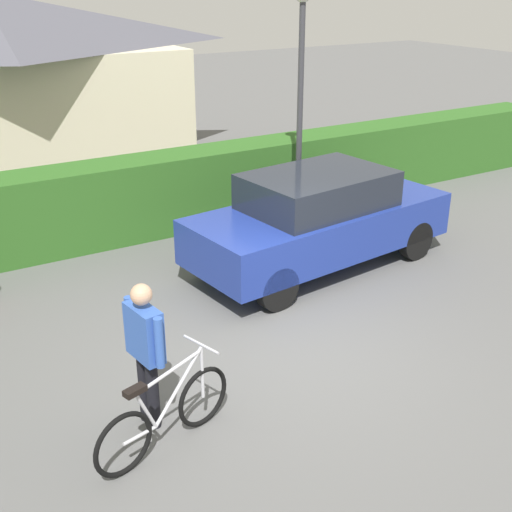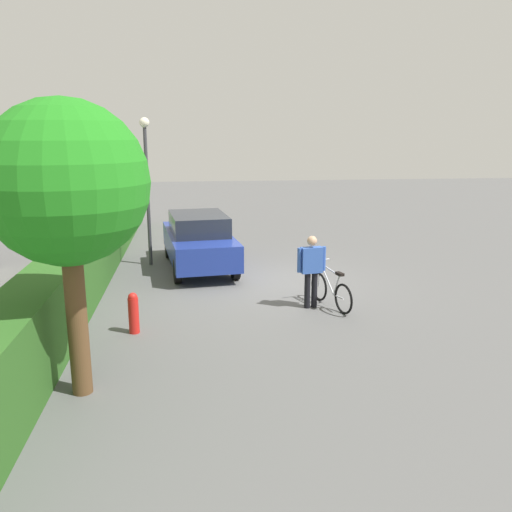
# 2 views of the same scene
# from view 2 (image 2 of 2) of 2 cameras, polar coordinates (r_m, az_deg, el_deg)

# --- Properties ---
(ground_plane) EXTENTS (60.00, 60.00, 0.00)m
(ground_plane) POSITION_cam_2_polar(r_m,az_deg,el_deg) (13.64, 2.13, -2.80)
(ground_plane) COLOR #595959
(hedge_row) EXTENTS (19.66, 0.90, 1.39)m
(hedge_row) POSITION_cam_2_polar(r_m,az_deg,el_deg) (13.53, -18.02, -0.54)
(hedge_row) COLOR #2C5D20
(hedge_row) RESTS_ON ground
(parked_car_near) EXTENTS (4.48, 2.17, 1.57)m
(parked_car_near) POSITION_cam_2_polar(r_m,az_deg,el_deg) (14.93, -6.29, 1.75)
(parked_car_near) COLOR navy
(parked_car_near) RESTS_ON ground
(bicycle) EXTENTS (1.62, 0.65, 0.97)m
(bicycle) POSITION_cam_2_polar(r_m,az_deg,el_deg) (11.68, 8.18, -3.76)
(bicycle) COLOR black
(bicycle) RESTS_ON ground
(person_rider) EXTENTS (0.27, 0.65, 1.62)m
(person_rider) POSITION_cam_2_polar(r_m,az_deg,el_deg) (11.43, 6.08, -1.13)
(person_rider) COLOR black
(person_rider) RESTS_ON ground
(street_lamp) EXTENTS (0.28, 0.28, 4.21)m
(street_lamp) POSITION_cam_2_polar(r_m,az_deg,el_deg) (15.27, -11.87, 9.04)
(street_lamp) COLOR #38383D
(street_lamp) RESTS_ON ground
(tree_kerbside) EXTENTS (2.28, 2.28, 4.25)m
(tree_kerbside) POSITION_cam_2_polar(r_m,az_deg,el_deg) (7.59, -20.06, 7.28)
(tree_kerbside) COLOR brown
(tree_kerbside) RESTS_ON ground
(fire_hydrant) EXTENTS (0.20, 0.20, 0.81)m
(fire_hydrant) POSITION_cam_2_polar(r_m,az_deg,el_deg) (10.33, -13.24, -6.03)
(fire_hydrant) COLOR red
(fire_hydrant) RESTS_ON ground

